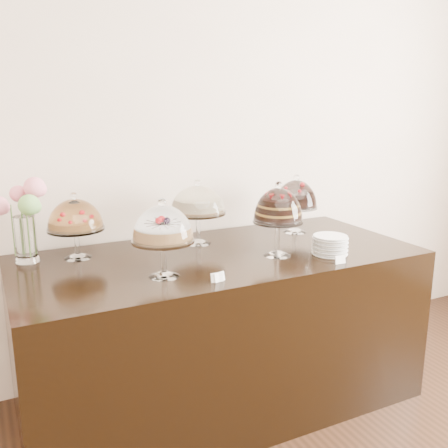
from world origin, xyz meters
name	(u,v)px	position (x,y,z in m)	size (l,w,h in m)	color
wall_back	(198,137)	(0.00, 3.00, 1.50)	(5.00, 0.04, 3.00)	beige
display_counter	(220,329)	(-0.11, 2.45, 0.45)	(2.20, 1.00, 0.90)	black
cake_stand_sugar_sponge	(163,227)	(-0.51, 2.24, 1.14)	(0.30, 0.30, 0.38)	white
cake_stand_choco_layer	(278,208)	(0.15, 2.29, 1.16)	(0.27, 0.27, 0.41)	white
cake_stand_cheesecake	(198,202)	(-0.14, 2.70, 1.15)	(0.33, 0.33, 0.38)	white
cake_stand_dark_choco	(296,197)	(0.53, 2.67, 1.13)	(0.27, 0.27, 0.37)	white
cake_stand_fruit_tart	(75,217)	(-0.83, 2.72, 1.12)	(0.30, 0.30, 0.36)	white
flower_vase	(23,216)	(-1.08, 2.76, 1.15)	(0.28, 0.28, 0.44)	white
plate_stack	(330,245)	(0.42, 2.17, 0.95)	(0.19, 0.19, 0.10)	silver
price_card_left	(219,277)	(-0.31, 2.06, 0.92)	(0.06, 0.01, 0.04)	white
price_card_right	(340,260)	(0.37, 2.02, 0.92)	(0.06, 0.01, 0.04)	white
price_card_extra	(217,277)	(-0.32, 2.06, 0.92)	(0.06, 0.01, 0.04)	white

